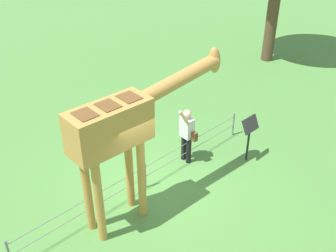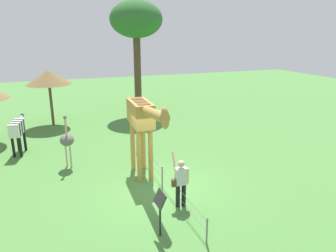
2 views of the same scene
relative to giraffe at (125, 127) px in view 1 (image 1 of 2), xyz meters
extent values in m
plane|color=#4C843D|center=(0.85, 0.27, -2.33)|extent=(60.00, 60.00, 0.00)
cylinder|color=#BC8942|center=(0.21, 0.21, -1.31)|extent=(0.18, 0.18, 2.04)
cylinder|color=#BC8942|center=(0.19, -0.23, -1.31)|extent=(0.18, 0.18, 2.04)
cylinder|color=#BC8942|center=(-0.89, 0.25, -1.31)|extent=(0.18, 0.18, 2.04)
cylinder|color=#BC8942|center=(-0.91, -0.19, -1.31)|extent=(0.18, 0.18, 2.04)
cube|color=#BC8942|center=(-0.35, 0.01, 0.16)|extent=(1.72, 0.76, 0.90)
cube|color=brown|center=(0.15, -0.01, 0.62)|extent=(0.38, 0.45, 0.02)
cube|color=brown|center=(-0.35, 0.01, 0.62)|extent=(0.38, 0.45, 0.02)
cube|color=brown|center=(-0.85, 0.03, 0.62)|extent=(0.38, 0.45, 0.02)
cylinder|color=#BC8942|center=(1.43, -0.05, 0.57)|extent=(2.41, 0.40, 0.61)
ellipsoid|color=#BC8942|center=(2.61, -0.09, 0.72)|extent=(0.36, 0.27, 0.67)
cylinder|color=brown|center=(2.61, -0.03, 0.90)|extent=(0.05, 0.05, 0.14)
cylinder|color=brown|center=(2.61, -0.15, 0.90)|extent=(0.05, 0.05, 0.14)
cylinder|color=black|center=(2.39, 0.42, -1.94)|extent=(0.14, 0.14, 0.78)
cylinder|color=black|center=(2.40, 0.62, -1.94)|extent=(0.14, 0.14, 0.78)
cube|color=silver|center=(2.40, 0.52, -1.28)|extent=(0.27, 0.38, 0.55)
sphere|color=#D8AD8C|center=(2.40, 0.52, -0.86)|extent=(0.22, 0.22, 0.22)
cylinder|color=#D8AD8C|center=(2.14, 0.38, -0.82)|extent=(0.37, 0.11, 0.51)
cylinder|color=#D8AD8C|center=(2.41, 0.74, -1.28)|extent=(0.08, 0.08, 0.50)
cube|color=brown|center=(2.43, 0.29, -1.45)|extent=(0.14, 0.21, 0.24)
cylinder|color=brown|center=(10.20, 3.15, -0.07)|extent=(0.48, 0.48, 4.54)
cylinder|color=black|center=(3.62, -0.61, -1.86)|extent=(0.06, 0.06, 0.95)
cube|color=#2D2D2D|center=(3.62, -0.61, -1.20)|extent=(0.56, 0.21, 0.38)
cylinder|color=slate|center=(0.85, 0.44, -1.96)|extent=(0.05, 0.05, 0.75)
cylinder|color=slate|center=(4.35, 0.44, -1.96)|extent=(0.05, 0.05, 0.75)
cube|color=slate|center=(0.85, 0.44, -1.70)|extent=(7.00, 0.01, 0.01)
cube|color=slate|center=(0.85, 0.44, -2.00)|extent=(7.00, 0.01, 0.01)
camera|label=1|loc=(-4.10, -5.47, 4.17)|focal=42.49mm
camera|label=2|loc=(10.65, -3.04, 3.03)|focal=33.46mm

